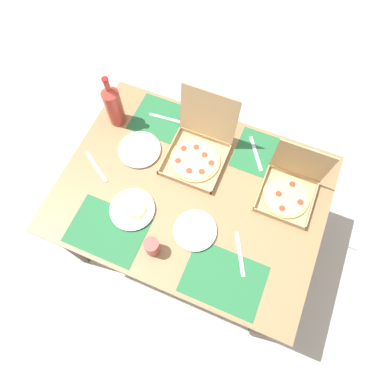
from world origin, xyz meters
name	(u,v)px	position (x,y,z in m)	size (l,w,h in m)	color
ground_plane	(192,234)	(0.00, 0.00, 0.00)	(6.00, 6.00, 0.00)	beige
dining_table	(192,200)	(0.00, 0.00, 0.62)	(1.32, 0.98, 0.74)	#3F3328
placemat_near_left	(107,230)	(-0.30, -0.34, 0.74)	(0.36, 0.26, 0.00)	#236638
placemat_near_right	(224,279)	(0.30, -0.34, 0.74)	(0.36, 0.26, 0.00)	#236638
placemat_far_left	(166,121)	(-0.30, 0.34, 0.74)	(0.36, 0.26, 0.00)	#236638
placemat_far_right	(269,157)	(0.30, 0.34, 0.74)	(0.36, 0.26, 0.00)	#236638
pizza_box_edge_far	(289,189)	(0.44, 0.18, 0.78)	(0.26, 0.26, 0.30)	tan
pizza_box_center	(198,150)	(-0.05, 0.21, 0.79)	(0.30, 0.34, 0.33)	tan
plate_near_right	(195,231)	(0.09, -0.18, 0.74)	(0.21, 0.21, 0.02)	white
plate_near_left	(133,210)	(-0.23, -0.20, 0.75)	(0.22, 0.22, 0.03)	white
plate_middle	(140,150)	(-0.35, 0.11, 0.74)	(0.22, 0.22, 0.02)	white
soda_bottle	(113,105)	(-0.54, 0.24, 0.87)	(0.09, 0.09, 0.32)	#B2382D
cup_dark	(310,159)	(0.49, 0.38, 0.78)	(0.08, 0.08, 0.09)	teal
cup_red	(152,247)	(-0.05, -0.34, 0.79)	(0.07, 0.07, 0.10)	#BF4742
knife_by_far_left	(256,154)	(0.23, 0.33, 0.74)	(0.21, 0.02, 0.01)	#B7B7BC
knife_by_far_right	(240,254)	(0.32, -0.20, 0.74)	(0.21, 0.02, 0.01)	#B7B7BC
fork_by_near_right	(166,118)	(-0.30, 0.35, 0.74)	(0.19, 0.02, 0.01)	#B7B7BC
knife_by_near_left	(97,167)	(-0.51, -0.06, 0.74)	(0.21, 0.02, 0.01)	#B7B7BC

